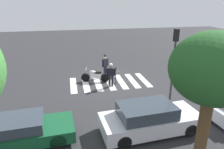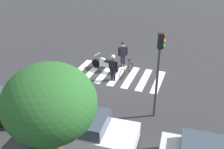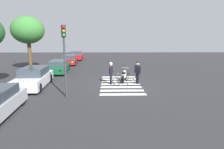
# 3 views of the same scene
# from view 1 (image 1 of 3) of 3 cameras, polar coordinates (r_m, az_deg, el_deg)

# --- Properties ---
(ground_plane) EXTENTS (60.00, 60.00, 0.00)m
(ground_plane) POSITION_cam_1_polar(r_m,az_deg,el_deg) (15.87, -0.67, -2.15)
(ground_plane) COLOR #2B2B2D
(police_motorcycle) EXTENTS (2.09, 0.80, 1.04)m
(police_motorcycle) POSITION_cam_1_polar(r_m,az_deg,el_deg) (15.89, -4.61, -0.40)
(police_motorcycle) COLOR black
(police_motorcycle) RESTS_ON ground_plane
(leaning_bicycle) EXTENTS (0.53, 1.73, 0.99)m
(leaning_bicycle) POSITION_cam_1_polar(r_m,az_deg,el_deg) (16.03, 1.05, -0.50)
(leaning_bicycle) COLOR black
(leaning_bicycle) RESTS_ON ground_plane
(officer_on_foot) EXTENTS (0.59, 0.45, 1.85)m
(officer_on_foot) POSITION_cam_1_polar(r_m,az_deg,el_deg) (16.75, -1.86, 2.96)
(officer_on_foot) COLOR black
(officer_on_foot) RESTS_ON ground_plane
(officer_by_motorcycle) EXTENTS (0.64, 0.31, 1.74)m
(officer_by_motorcycle) POSITION_cam_1_polar(r_m,az_deg,el_deg) (14.81, -0.28, 0.37)
(officer_by_motorcycle) COLOR black
(officer_by_motorcycle) RESTS_ON ground_plane
(crosswalk_stripes) EXTENTS (5.85, 3.05, 0.01)m
(crosswalk_stripes) POSITION_cam_1_polar(r_m,az_deg,el_deg) (15.86, -0.67, -2.14)
(crosswalk_stripes) COLOR silver
(crosswalk_stripes) RESTS_ON ground_plane
(car_white_van) EXTENTS (4.77, 2.17, 1.43)m
(car_white_van) POSITION_cam_1_polar(r_m,az_deg,el_deg) (10.10, 10.13, -11.81)
(car_white_van) COLOR black
(car_white_van) RESTS_ON ground_plane
(car_green_compact) EXTENTS (4.67, 2.14, 1.23)m
(car_green_compact) POSITION_cam_1_polar(r_m,az_deg,el_deg) (10.09, -24.15, -13.94)
(car_green_compact) COLOR black
(car_green_compact) RESTS_ON ground_plane
(traffic_light_pole) EXTENTS (0.36, 0.31, 4.37)m
(traffic_light_pole) POSITION_cam_1_polar(r_m,az_deg,el_deg) (12.79, 16.66, 5.39)
(traffic_light_pole) COLOR #38383D
(traffic_light_pole) RESTS_ON ground_plane
(street_tree_mid) EXTENTS (2.58, 2.58, 5.13)m
(street_tree_mid) POSITION_cam_1_polar(r_m,az_deg,el_deg) (6.77, 25.81, 0.90)
(street_tree_mid) COLOR brown
(street_tree_mid) RESTS_ON ground_plane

